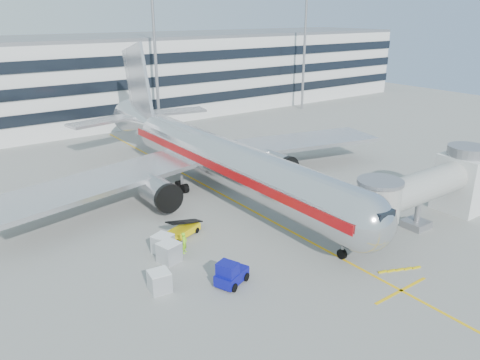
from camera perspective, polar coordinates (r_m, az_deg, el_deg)
ground at (r=46.44m, az=4.97°, el=-5.59°), size 180.00×180.00×0.00m
lead_in_line at (r=53.72m, az=-1.99°, el=-1.88°), size 0.25×70.00×0.01m
stop_bar at (r=38.36m, az=19.05°, el=-12.62°), size 6.00×0.25×0.01m
main_jet at (r=53.68m, az=-3.07°, el=2.87°), size 50.95×48.70×16.06m
jet_bridge at (r=49.01m, az=22.26°, el=-0.77°), size 17.80×4.50×7.00m
terminal at (r=94.41m, az=-18.91°, el=11.48°), size 150.00×24.25×15.60m
light_mast_centre at (r=81.86m, az=-10.36°, el=16.05°), size 2.40×1.20×25.45m
light_mast_east at (r=101.43m, az=7.93°, el=16.87°), size 2.40×1.20×25.45m
belt_loader at (r=44.22m, az=-7.20°, el=-6.22°), size 4.35×2.79×2.04m
baggage_tug at (r=36.62m, az=-1.17°, el=-11.42°), size 3.14×2.58×2.06m
cargo_container_left at (r=40.16m, az=-8.64°, el=-8.69°), size 1.96×1.96×1.72m
cargo_container_right at (r=41.70m, az=-9.39°, el=-7.67°), size 2.02×2.02×1.63m
cargo_container_front at (r=36.45m, az=-9.79°, el=-12.06°), size 1.71×1.71×1.62m
ramp_worker at (r=41.28m, az=-6.80°, el=-7.60°), size 0.84×0.81×1.94m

